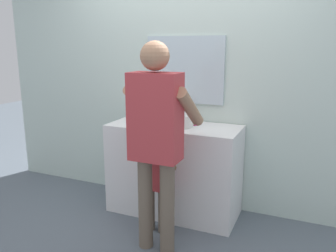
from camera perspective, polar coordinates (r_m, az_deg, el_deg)
The scene contains 8 objects.
ground_plane at distance 3.30m, azimuth -1.07°, elevation -16.09°, with size 14.00×14.00×0.00m, color slate.
back_wall at distance 3.46m, azimuth 3.11°, elevation 8.81°, with size 4.40×0.10×2.70m.
vanity_cabinet at distance 3.36m, azimuth 1.02°, elevation -7.21°, with size 1.25×0.54×0.88m, color white.
sink_basin at distance 3.21m, azimuth 0.92°, elevation 1.04°, with size 0.37×0.37×0.11m.
faucet at distance 3.41m, azimuth 2.36°, elevation 2.16°, with size 0.18×0.14×0.18m.
toothbrush_cup at distance 3.36m, azimuth -5.17°, elevation 1.48°, with size 0.07×0.07×0.21m.
child_toddler at distance 2.99m, azimuth -1.92°, elevation -8.31°, with size 0.27×0.27×0.86m.
adult_parent at distance 2.59m, azimuth -1.94°, elevation -0.69°, with size 0.51×0.54×1.65m.
Camera 1 is at (1.19, -2.62, 1.61)m, focal length 36.58 mm.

